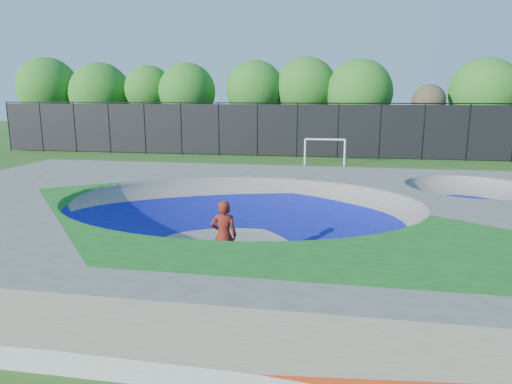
% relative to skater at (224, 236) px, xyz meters
% --- Properties ---
extents(ground, '(120.00, 120.00, 0.00)m').
position_rel_skater_xyz_m(ground, '(0.02, 1.94, -0.96)').
color(ground, '#285217').
rests_on(ground, ground).
extents(skate_deck, '(22.00, 14.00, 1.50)m').
position_rel_skater_xyz_m(skate_deck, '(0.02, 1.94, -0.21)').
color(skate_deck, gray).
rests_on(skate_deck, ground).
extents(skater, '(0.77, 0.59, 1.92)m').
position_rel_skater_xyz_m(skater, '(0.00, 0.00, 0.00)').
color(skater, red).
rests_on(skater, ground).
extents(skateboard, '(0.79, 0.26, 0.05)m').
position_rel_skater_xyz_m(skateboard, '(0.00, 0.00, -0.93)').
color(skateboard, black).
rests_on(skateboard, ground).
extents(soccer_goal, '(2.71, 0.12, 1.79)m').
position_rel_skater_xyz_m(soccer_goal, '(2.19, 19.05, 0.28)').
color(soccer_goal, white).
rests_on(soccer_goal, ground).
extents(fence, '(48.09, 0.09, 4.04)m').
position_rel_skater_xyz_m(fence, '(0.02, 22.94, 1.14)').
color(fence, black).
rests_on(fence, ground).
extents(treeline, '(53.27, 7.24, 8.02)m').
position_rel_skater_xyz_m(treeline, '(-2.00, 28.16, 3.98)').
color(treeline, '#4C3326').
rests_on(treeline, ground).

